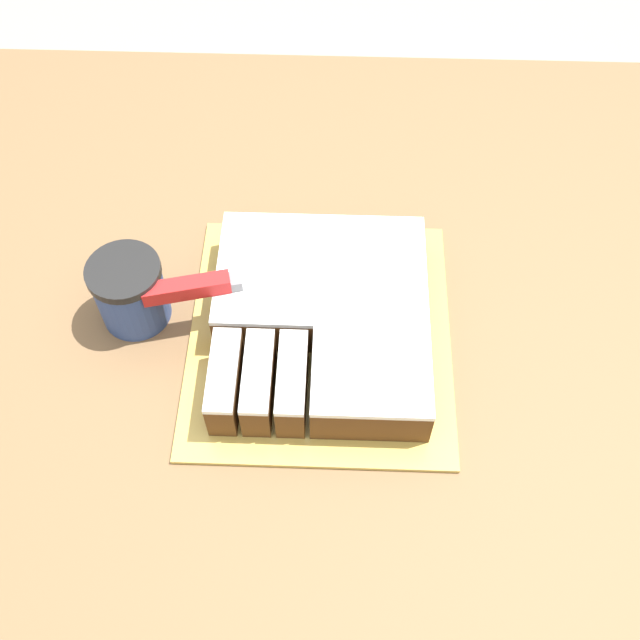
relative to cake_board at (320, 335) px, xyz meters
name	(u,v)px	position (x,y,z in m)	size (l,w,h in m)	color
ground_plane	(338,541)	(0.04, 0.03, -0.93)	(8.00, 8.00, 0.00)	#9E9384
countertop	(344,461)	(0.04, 0.03, -0.47)	(1.40, 1.10, 0.93)	brown
cake_board	(320,335)	(0.00, 0.00, 0.00)	(0.34, 0.37, 0.01)	gold
cake	(323,318)	(0.00, 0.00, 0.03)	(0.27, 0.30, 0.06)	brown
knife	(217,284)	(-0.13, 0.02, 0.07)	(0.34, 0.10, 0.02)	silver
coffee_cup	(130,295)	(-0.24, 0.02, 0.05)	(0.09, 0.09, 0.10)	#334C8C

